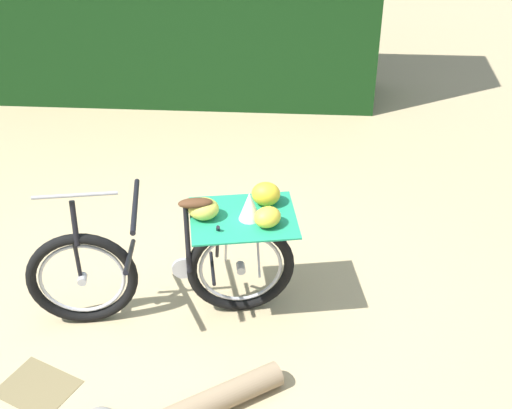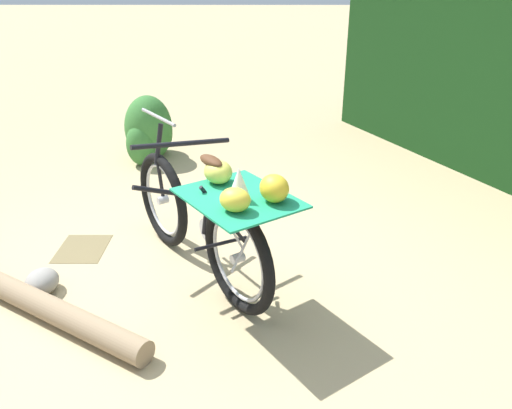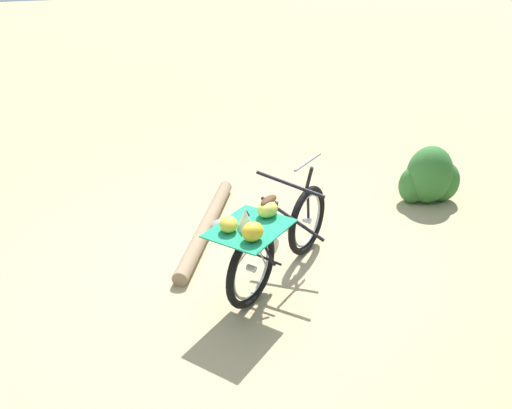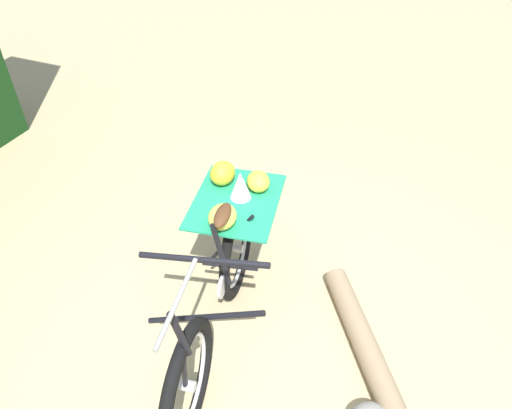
% 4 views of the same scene
% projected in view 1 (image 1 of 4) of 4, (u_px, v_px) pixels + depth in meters
% --- Properties ---
extents(ground_plane, '(60.00, 60.00, 0.00)m').
position_uv_depth(ground_plane, '(169.00, 338.00, 4.85)').
color(ground_plane, tan).
extents(bicycle, '(1.63, 1.27, 1.03)m').
position_uv_depth(bicycle, '(180.00, 258.00, 4.78)').
color(bicycle, black).
rests_on(bicycle, ground_plane).
extents(leaf_litter_patch, '(0.44, 0.36, 0.01)m').
position_uv_depth(leaf_litter_patch, '(38.00, 387.00, 4.48)').
color(leaf_litter_patch, olive).
rests_on(leaf_litter_patch, ground_plane).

